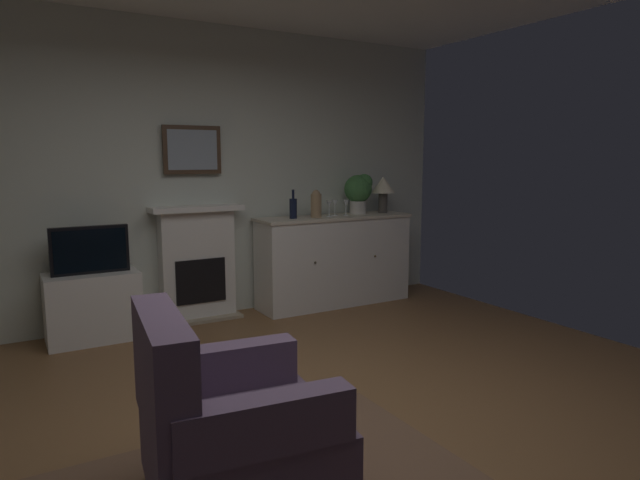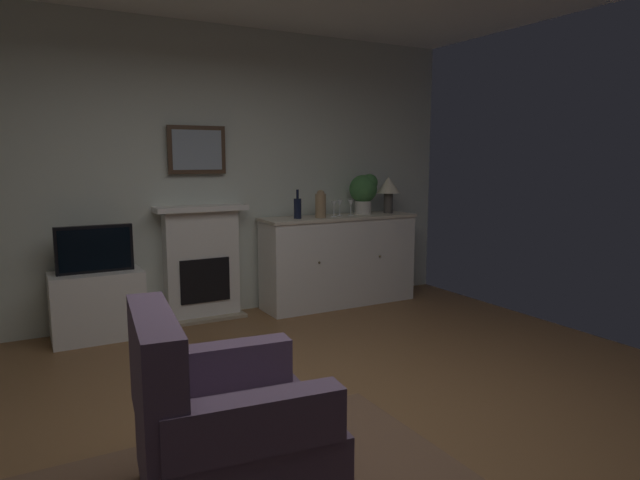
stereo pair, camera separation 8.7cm
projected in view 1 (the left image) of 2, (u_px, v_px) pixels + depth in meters
ground_plane at (331, 444)px, 3.12m from camera, size 5.87×5.52×0.10m
wall_rear at (182, 174)px, 5.24m from camera, size 5.87×0.06×2.80m
fireplace_unit at (198, 263)px, 5.30m from camera, size 0.87×0.30×1.10m
framed_picture at (192, 150)px, 5.18m from camera, size 0.55×0.04×0.45m
sideboard_cabinet at (334, 260)px, 5.87m from camera, size 1.69×0.49×0.95m
table_lamp at (383, 187)px, 6.07m from camera, size 0.26×0.26×0.40m
wine_bottle at (293, 208)px, 5.51m from camera, size 0.08×0.08×0.29m
wine_glass_left at (329, 205)px, 5.71m from camera, size 0.07×0.07×0.16m
wine_glass_center at (335, 204)px, 5.82m from camera, size 0.07×0.07×0.16m
wine_glass_right at (346, 204)px, 5.84m from camera, size 0.07×0.07×0.16m
vase_decorative at (316, 204)px, 5.61m from camera, size 0.11×0.11×0.28m
tv_cabinet at (93, 307)px, 4.71m from camera, size 0.75×0.42×0.59m
tv_set at (90, 250)px, 4.62m from camera, size 0.62×0.07×0.40m
potted_plant_small at (359, 190)px, 5.97m from camera, size 0.30×0.30×0.43m
armchair at (228, 427)px, 2.41m from camera, size 0.89×0.85×0.92m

